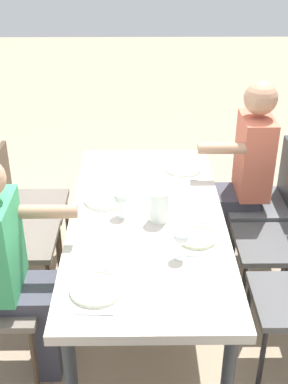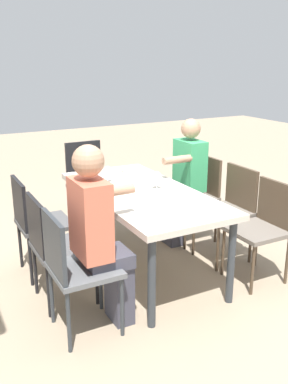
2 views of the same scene
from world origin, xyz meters
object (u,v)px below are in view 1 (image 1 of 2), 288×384
object	(u,v)px
diner_man_white	(13,268)
plate_3	(96,289)
chair_west_north	(269,196)
plate_1	(105,200)
water_pitcher	(159,208)
chair_west_south	(22,200)
chair_mid_north	(286,236)
chair_mid_south	(6,234)
dining_table	(147,228)
wine_glass_1	(121,198)
wine_glass_2	(181,238)
diner_woman_green	(243,172)
plate_2	(197,238)
plate_0	(183,168)

from	to	relation	value
diner_man_white	plate_3	distance (m)	0.51
chair_west_north	plate_3	xyz separation A→B (m)	(1.24, -1.08, 0.23)
plate_1	water_pitcher	bearing A→B (deg)	54.81
chair_west_south	chair_mid_north	distance (m)	1.75
chair_mid_south	plate_1	size ratio (longest dim) A/B	3.51
dining_table	wine_glass_1	size ratio (longest dim) A/B	11.33
wine_glass_2	plate_1	bearing A→B (deg)	-144.74
plate_1	water_pitcher	size ratio (longest dim) A/B	1.41
chair_west_south	diner_woman_green	xyz separation A→B (m)	(0.00, 1.50, 0.21)
wine_glass_1	plate_1	bearing A→B (deg)	-149.26
dining_table	wine_glass_1	distance (m)	0.23
chair_mid_north	plate_2	xyz separation A→B (m)	(0.38, -0.59, 0.25)
plate_0	plate_2	bearing A→B (deg)	0.67
dining_table	chair_west_north	distance (m)	1.07
dining_table	diner_man_white	bearing A→B (deg)	-62.01
dining_table	chair_west_north	world-z (taller)	chair_west_north
plate_0	plate_1	world-z (taller)	same
diner_woman_green	plate_1	size ratio (longest dim) A/B	5.28
wine_glass_1	chair_mid_north	bearing A→B (deg)	98.53
plate_2	plate_0	bearing A→B (deg)	-179.33
chair_mid_north	wine_glass_1	xyz separation A→B (m)	(0.15, -0.99, 0.35)
water_pitcher	chair_west_south	bearing A→B (deg)	-125.60
plate_2	water_pitcher	world-z (taller)	water_pitcher
wine_glass_2	diner_man_white	bearing A→B (deg)	-90.89
diner_woman_green	plate_1	xyz separation A→B (m)	(0.43, -0.89, 0.04)
chair_west_south	wine_glass_2	distance (m)	1.46
dining_table	water_pitcher	world-z (taller)	water_pitcher
plate_2	chair_west_north	bearing A→B (deg)	144.76
diner_man_white	diner_woman_green	bearing A→B (deg)	126.52
chair_west_south	diner_man_white	size ratio (longest dim) A/B	0.67
diner_man_white	plate_0	xyz separation A→B (m)	(-0.95, 0.92, 0.07)
chair_west_south	dining_table	bearing A→B (deg)	53.48
plate_0	dining_table	bearing A→B (deg)	-22.51
diner_man_white	wine_glass_1	xyz separation A→B (m)	(-0.38, 0.53, 0.18)
chair_west_south	diner_man_white	world-z (taller)	diner_man_white
chair_mid_north	diner_woman_green	size ratio (longest dim) A/B	0.66
chair_west_north	chair_mid_south	world-z (taller)	chair_west_north
wine_glass_1	wine_glass_2	size ratio (longest dim) A/B	1.01
diner_man_white	wine_glass_2	world-z (taller)	diner_man_white
chair_mid_south	water_pitcher	bearing A→B (deg)	77.88
dining_table	wine_glass_2	distance (m)	0.44
chair_mid_north	chair_west_north	bearing A→B (deg)	-179.86
chair_west_north	chair_mid_south	distance (m)	1.75
chair_west_south	wine_glass_1	world-z (taller)	wine_glass_1
chair_west_south	chair_mid_south	size ratio (longest dim) A/B	0.97
diner_woman_green	chair_mid_south	bearing A→B (deg)	-73.15
plate_0	wine_glass_1	distance (m)	0.70
dining_table	chair_mid_south	world-z (taller)	chair_mid_south
diner_man_white	wine_glass_2	size ratio (longest dim) A/B	8.12
chair_mid_south	plate_0	distance (m)	1.19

